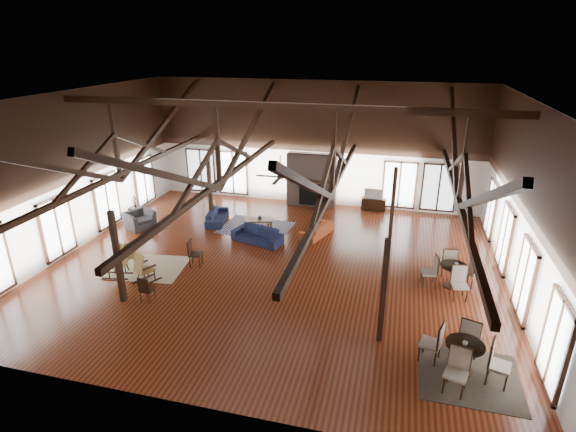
% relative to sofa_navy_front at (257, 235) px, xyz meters
% --- Properties ---
extents(floor, '(16.00, 16.00, 0.00)m').
position_rel_sofa_navy_front_xyz_m(floor, '(1.25, -1.77, -0.31)').
color(floor, brown).
rests_on(floor, ground).
extents(ceiling, '(16.00, 14.00, 0.02)m').
position_rel_sofa_navy_front_xyz_m(ceiling, '(1.25, -1.77, 5.69)').
color(ceiling, black).
rests_on(ceiling, wall_back).
extents(wall_back, '(16.00, 0.02, 6.00)m').
position_rel_sofa_navy_front_xyz_m(wall_back, '(1.25, 5.23, 2.69)').
color(wall_back, silver).
rests_on(wall_back, floor).
extents(wall_front, '(16.00, 0.02, 6.00)m').
position_rel_sofa_navy_front_xyz_m(wall_front, '(1.25, -8.77, 2.69)').
color(wall_front, silver).
rests_on(wall_front, floor).
extents(wall_left, '(0.02, 14.00, 6.00)m').
position_rel_sofa_navy_front_xyz_m(wall_left, '(-6.75, -1.77, 2.69)').
color(wall_left, silver).
rests_on(wall_left, floor).
extents(wall_right, '(0.02, 14.00, 6.00)m').
position_rel_sofa_navy_front_xyz_m(wall_right, '(9.25, -1.77, 2.69)').
color(wall_right, silver).
rests_on(wall_right, floor).
extents(roof_truss, '(15.60, 14.07, 3.14)m').
position_rel_sofa_navy_front_xyz_m(roof_truss, '(1.25, -1.77, 3.72)').
color(roof_truss, black).
rests_on(roof_truss, wall_back).
extents(post_grid, '(8.16, 7.16, 3.05)m').
position_rel_sofa_navy_front_xyz_m(post_grid, '(1.25, -1.77, 1.22)').
color(post_grid, black).
rests_on(post_grid, floor).
extents(fireplace, '(2.50, 0.69, 2.60)m').
position_rel_sofa_navy_front_xyz_m(fireplace, '(1.25, 4.90, 0.98)').
color(fireplace, '#756359').
rests_on(fireplace, floor).
extents(ceiling_fan, '(1.60, 1.60, 0.75)m').
position_rel_sofa_navy_front_xyz_m(ceiling_fan, '(1.75, -2.77, 3.43)').
color(ceiling_fan, black).
rests_on(ceiling_fan, roof_truss).
extents(sofa_navy_front, '(2.23, 1.34, 0.61)m').
position_rel_sofa_navy_front_xyz_m(sofa_navy_front, '(0.00, 0.00, 0.00)').
color(sofa_navy_front, '#141A39').
rests_on(sofa_navy_front, floor).
extents(sofa_navy_left, '(1.99, 1.08, 0.55)m').
position_rel_sofa_navy_front_xyz_m(sofa_navy_left, '(-2.44, 1.61, -0.03)').
color(sofa_navy_left, '#151E3B').
rests_on(sofa_navy_left, floor).
extents(sofa_orange, '(1.96, 1.27, 0.53)m').
position_rel_sofa_navy_front_xyz_m(sofa_orange, '(2.22, 1.26, -0.04)').
color(sofa_orange, '#A0411F').
rests_on(sofa_orange, floor).
extents(coffee_table, '(1.33, 0.93, 0.46)m').
position_rel_sofa_navy_front_xyz_m(coffee_table, '(-0.37, 1.31, 0.10)').
color(coffee_table, brown).
rests_on(coffee_table, floor).
extents(vase, '(0.23, 0.23, 0.18)m').
position_rel_sofa_navy_front_xyz_m(vase, '(-0.30, 1.30, 0.25)').
color(vase, '#B2B2B2').
rests_on(vase, coffee_table).
extents(armchair, '(1.49, 1.43, 0.75)m').
position_rel_sofa_navy_front_xyz_m(armchair, '(-5.47, 0.15, 0.07)').
color(armchair, '#303033').
rests_on(armchair, floor).
extents(side_table_lamp, '(0.48, 0.48, 1.24)m').
position_rel_sofa_navy_front_xyz_m(side_table_lamp, '(-6.10, 0.89, 0.16)').
color(side_table_lamp, black).
rests_on(side_table_lamp, floor).
extents(rocking_chair_a, '(0.81, 0.80, 0.96)m').
position_rel_sofa_navy_front_xyz_m(rocking_chair_a, '(-3.81, -3.15, 0.15)').
color(rocking_chair_a, '#A5813E').
rests_on(rocking_chair_a, floor).
extents(rocking_chair_b, '(0.81, 0.99, 1.13)m').
position_rel_sofa_navy_front_xyz_m(rocking_chair_b, '(-2.74, -4.09, 0.23)').
color(rocking_chair_b, '#A5813E').
rests_on(rocking_chair_b, floor).
extents(rocking_chair_c, '(0.99, 0.64, 1.19)m').
position_rel_sofa_navy_front_xyz_m(rocking_chair_c, '(-3.75, -3.93, 0.26)').
color(rocking_chair_c, '#A5813E').
rests_on(rocking_chair_c, floor).
extents(side_chair_a, '(0.51, 0.51, 1.03)m').
position_rel_sofa_navy_front_xyz_m(side_chair_a, '(-1.63, -2.56, 0.30)').
color(side_chair_a, black).
rests_on(side_chair_a, floor).
extents(side_chair_b, '(0.39, 0.39, 0.89)m').
position_rel_sofa_navy_front_xyz_m(side_chair_b, '(-2.00, -5.18, 0.21)').
color(side_chair_b, black).
rests_on(side_chair_b, floor).
extents(cafe_table_near, '(2.21, 2.21, 1.13)m').
position_rel_sofa_navy_front_xyz_m(cafe_table_near, '(7.32, -6.06, 0.26)').
color(cafe_table_near, black).
rests_on(cafe_table_near, floor).
extents(cafe_table_far, '(2.13, 2.13, 1.09)m').
position_rel_sofa_navy_front_xyz_m(cafe_table_far, '(7.42, -1.75, 0.24)').
color(cafe_table_far, black).
rests_on(cafe_table_far, floor).
extents(cup_near, '(0.12, 0.12, 0.09)m').
position_rel_sofa_navy_front_xyz_m(cup_near, '(7.30, -6.10, 0.55)').
color(cup_near, '#B2B2B2').
rests_on(cup_near, cafe_table_near).
extents(cup_far, '(0.14, 0.14, 0.09)m').
position_rel_sofa_navy_front_xyz_m(cup_far, '(7.48, -1.73, 0.52)').
color(cup_far, '#B2B2B2').
rests_on(cup_far, cafe_table_far).
extents(tv_console, '(1.15, 0.43, 0.58)m').
position_rel_sofa_navy_front_xyz_m(tv_console, '(4.32, 4.98, -0.02)').
color(tv_console, black).
rests_on(tv_console, floor).
extents(television, '(0.89, 0.21, 0.51)m').
position_rel_sofa_navy_front_xyz_m(television, '(4.30, 4.98, 0.52)').
color(television, '#B2B2B2').
rests_on(television, tv_console).
extents(rug_tan, '(2.85, 2.36, 0.01)m').
position_rel_sofa_navy_front_xyz_m(rug_tan, '(-3.20, -3.11, -0.30)').
color(rug_tan, tan).
rests_on(rug_tan, floor).
extents(rug_navy, '(3.16, 2.47, 0.01)m').
position_rel_sofa_navy_front_xyz_m(rug_navy, '(-0.53, 1.40, -0.30)').
color(rug_navy, '#181742').
rests_on(rug_navy, floor).
extents(rug_dark, '(2.42, 2.21, 0.01)m').
position_rel_sofa_navy_front_xyz_m(rug_dark, '(7.49, -6.23, -0.30)').
color(rug_dark, black).
rests_on(rug_dark, floor).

